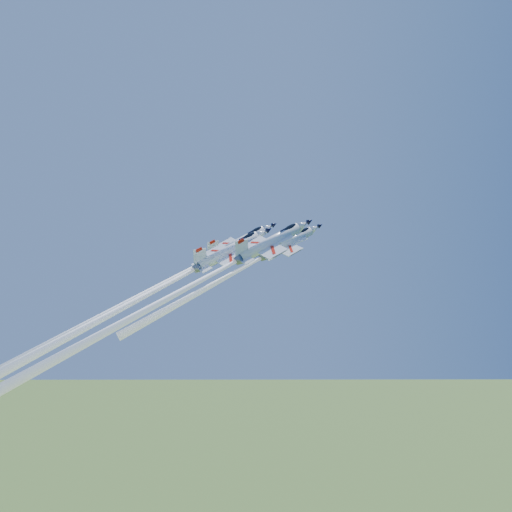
{
  "coord_description": "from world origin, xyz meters",
  "views": [
    {
      "loc": [
        -0.46,
        -116.02,
        77.18
      ],
      "look_at": [
        0.0,
        0.0,
        80.72
      ],
      "focal_mm": 40.0,
      "sensor_mm": 36.0,
      "label": 1
    }
  ],
  "objects_px": {
    "jet_left": "(145,293)",
    "jet_slot": "(129,304)",
    "jet_lead": "(233,274)",
    "jet_right": "(178,293)"
  },
  "relations": [
    {
      "from": "jet_right",
      "to": "jet_slot",
      "type": "relative_size",
      "value": 0.95
    },
    {
      "from": "jet_lead",
      "to": "jet_right",
      "type": "height_order",
      "value": "jet_right"
    },
    {
      "from": "jet_lead",
      "to": "jet_left",
      "type": "relative_size",
      "value": 0.74
    },
    {
      "from": "jet_left",
      "to": "jet_right",
      "type": "relative_size",
      "value": 1.06
    },
    {
      "from": "jet_left",
      "to": "jet_slot",
      "type": "bearing_deg",
      "value": -36.27
    },
    {
      "from": "jet_lead",
      "to": "jet_slot",
      "type": "relative_size",
      "value": 0.74
    },
    {
      "from": "jet_right",
      "to": "jet_slot",
      "type": "height_order",
      "value": "jet_right"
    },
    {
      "from": "jet_lead",
      "to": "jet_slot",
      "type": "xyz_separation_m",
      "value": [
        -18.87,
        -10.07,
        -5.71
      ]
    },
    {
      "from": "jet_left",
      "to": "jet_slot",
      "type": "height_order",
      "value": "jet_left"
    },
    {
      "from": "jet_left",
      "to": "jet_slot",
      "type": "xyz_separation_m",
      "value": [
        -1.14,
        -9.67,
        -1.73
      ]
    }
  ]
}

